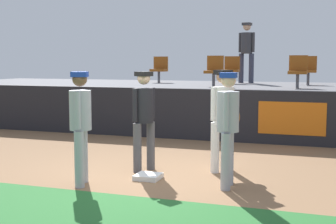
# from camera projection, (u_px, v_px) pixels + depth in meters

# --- Properties ---
(ground_plane) EXTENTS (60.00, 60.00, 0.00)m
(ground_plane) POSITION_uv_depth(u_px,v_px,m) (139.00, 178.00, 7.67)
(ground_plane) COLOR #846042
(first_base) EXTENTS (0.40, 0.40, 0.08)m
(first_base) POSITION_uv_depth(u_px,v_px,m) (148.00, 177.00, 7.62)
(first_base) COLOR white
(first_base) RESTS_ON ground_plane
(player_fielder_home) EXTENTS (0.55, 0.47, 1.77)m
(player_fielder_home) POSITION_uv_depth(u_px,v_px,m) (223.00, 113.00, 8.05)
(player_fielder_home) COLOR white
(player_fielder_home) RESTS_ON ground_plane
(player_runner_visitor) EXTENTS (0.35, 0.49, 1.75)m
(player_runner_visitor) POSITION_uv_depth(u_px,v_px,m) (228.00, 122.00, 7.01)
(player_runner_visitor) COLOR #9EA3AD
(player_runner_visitor) RESTS_ON ground_plane
(player_coach_visitor) EXTENTS (0.42, 0.47, 1.76)m
(player_coach_visitor) POSITION_uv_depth(u_px,v_px,m) (81.00, 120.00, 7.16)
(player_coach_visitor) COLOR #9EA3AD
(player_coach_visitor) RESTS_ON ground_plane
(player_umpire) EXTENTS (0.44, 0.44, 1.74)m
(player_umpire) POSITION_uv_depth(u_px,v_px,m) (144.00, 114.00, 8.10)
(player_umpire) COLOR #4C4C51
(player_umpire) RESTS_ON ground_plane
(field_wall) EXTENTS (18.00, 0.26, 1.25)m
(field_wall) POSITION_uv_depth(u_px,v_px,m) (203.00, 114.00, 11.38)
(field_wall) COLOR black
(field_wall) RESTS_ON ground_plane
(bleacher_platform) EXTENTS (18.00, 4.80, 1.23)m
(bleacher_platform) POSITION_uv_depth(u_px,v_px,m) (224.00, 105.00, 13.80)
(bleacher_platform) COLOR #59595E
(bleacher_platform) RESTS_ON ground_plane
(seat_back_left) EXTENTS (0.48, 0.44, 0.84)m
(seat_back_left) POSITION_uv_depth(u_px,v_px,m) (160.00, 68.00, 15.05)
(seat_back_left) COLOR #4C4C51
(seat_back_left) RESTS_ON bleacher_platform
(seat_front_right) EXTENTS (0.47, 0.44, 0.84)m
(seat_front_right) POSITION_uv_depth(u_px,v_px,m) (298.00, 70.00, 11.93)
(seat_front_right) COLOR #4C4C51
(seat_front_right) RESTS_ON bleacher_platform
(seat_back_center) EXTENTS (0.47, 0.44, 0.84)m
(seat_back_center) POSITION_uv_depth(u_px,v_px,m) (231.00, 68.00, 14.30)
(seat_back_center) COLOR #4C4C51
(seat_back_center) RESTS_ON bleacher_platform
(seat_front_center) EXTENTS (0.46, 0.44, 0.84)m
(seat_front_center) POSITION_uv_depth(u_px,v_px,m) (214.00, 69.00, 12.64)
(seat_front_center) COLOR #4C4C51
(seat_front_center) RESTS_ON bleacher_platform
(seat_back_right) EXTENTS (0.45, 0.44, 0.84)m
(seat_back_right) POSITION_uv_depth(u_px,v_px,m) (308.00, 69.00, 13.56)
(seat_back_right) COLOR #4C4C51
(seat_back_right) RESTS_ON bleacher_platform
(spectator_hooded) EXTENTS (0.52, 0.42, 1.89)m
(spectator_hooded) POSITION_uv_depth(u_px,v_px,m) (247.00, 48.00, 14.66)
(spectator_hooded) COLOR #33384C
(spectator_hooded) RESTS_ON bleacher_platform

